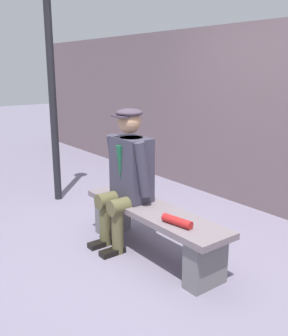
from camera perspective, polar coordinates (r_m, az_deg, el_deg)
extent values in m
plane|color=slate|center=(3.64, 1.26, -12.61)|extent=(30.00, 30.00, 0.00)
cube|color=slate|center=(3.47, 1.30, -6.46)|extent=(1.63, 0.41, 0.05)
cube|color=slate|center=(3.12, 9.12, -13.70)|extent=(0.16, 0.34, 0.39)
cube|color=slate|center=(4.06, -4.61, -6.69)|extent=(0.16, 0.34, 0.39)
cube|color=#3A3747|center=(3.62, -1.86, -0.10)|extent=(0.39, 0.25, 0.60)
cylinder|color=#1E2338|center=(3.56, -1.90, 4.09)|extent=(0.21, 0.21, 0.06)
cone|color=#195938|center=(3.53, -3.61, 0.74)|extent=(0.07, 0.07, 0.33)
sphere|color=tan|center=(3.52, -2.19, 6.90)|extent=(0.22, 0.22, 0.22)
ellipsoid|color=#413542|center=(3.51, -2.20, 8.21)|extent=(0.25, 0.25, 0.08)
cube|color=#413542|center=(3.46, -3.52, 7.65)|extent=(0.17, 0.10, 0.02)
cylinder|color=brown|center=(3.56, -2.40, -5.41)|extent=(0.15, 0.38, 0.15)
cylinder|color=brown|center=(3.58, -3.95, -9.19)|extent=(0.11, 0.11, 0.45)
cube|color=black|center=(3.63, -4.71, -12.30)|extent=(0.10, 0.24, 0.05)
cylinder|color=#3A3747|center=(3.41, -0.22, -0.23)|extent=(0.12, 0.18, 0.52)
cylinder|color=brown|center=(3.72, -4.30, -4.50)|extent=(0.15, 0.38, 0.15)
cylinder|color=brown|center=(3.74, -5.78, -8.11)|extent=(0.11, 0.11, 0.45)
cube|color=black|center=(3.80, -6.49, -11.10)|extent=(0.10, 0.24, 0.05)
cylinder|color=#3A3747|center=(3.76, -4.35, 1.17)|extent=(0.12, 0.18, 0.52)
cylinder|color=#B21E1E|center=(3.11, 4.93, -7.88)|extent=(0.28, 0.11, 0.07)
cube|color=#6A585E|center=(4.66, 19.49, 6.69)|extent=(12.00, 0.24, 2.18)
cylinder|color=black|center=(4.92, -13.53, 11.78)|extent=(0.09, 0.09, 2.91)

